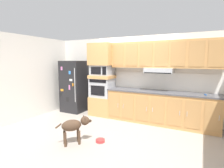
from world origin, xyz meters
The scene contains 16 objects.
ground_plane centered at (0.00, 0.00, 0.00)m, with size 9.60×9.60×0.00m, color #9E9389.
back_kitchen_wall centered at (0.00, 1.11, 1.25)m, with size 6.20×0.12×2.50m, color silver.
side_panel_left centered at (-2.80, 0.00, 1.25)m, with size 0.12×7.10×2.50m, color silver.
refrigerator centered at (-2.07, 0.68, 0.88)m, with size 0.76×0.73×1.76m.
oven_base_cabinet centered at (-0.97, 0.75, 0.30)m, with size 0.74×0.62×0.60m, color tan.
built_in_oven centered at (-0.97, 0.75, 0.90)m, with size 0.70×0.62×0.60m.
appliance_mid_shelf centered at (-0.97, 0.75, 1.25)m, with size 0.74×0.62×0.10m, color tan.
microwave centered at (-0.97, 0.75, 1.46)m, with size 0.64×0.54×0.32m.
appliance_upper_cabinet centered at (-0.97, 0.75, 1.96)m, with size 0.74×0.62×0.68m, color tan.
lower_cabinet_run centered at (0.89, 0.75, 0.44)m, with size 2.99×0.63×0.88m.
countertop_slab centered at (0.89, 0.75, 0.90)m, with size 3.03×0.64×0.04m, color #4C4C51.
backsplash_panel centered at (0.89, 1.04, 1.17)m, with size 3.03×0.02×0.50m, color silver.
upper_cabinet_with_hood centered at (0.89, 0.87, 1.90)m, with size 2.99×0.48×0.88m.
screwdriver centered at (2.00, 0.67, 0.93)m, with size 0.16×0.15×0.03m.
dog centered at (-0.44, -1.34, 0.40)m, with size 0.55×0.61×0.59m.
dog_food_bowl centered at (0.00, -1.03, 0.03)m, with size 0.20×0.20×0.06m.
Camera 1 is at (1.92, -4.21, 1.75)m, focal length 28.69 mm.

